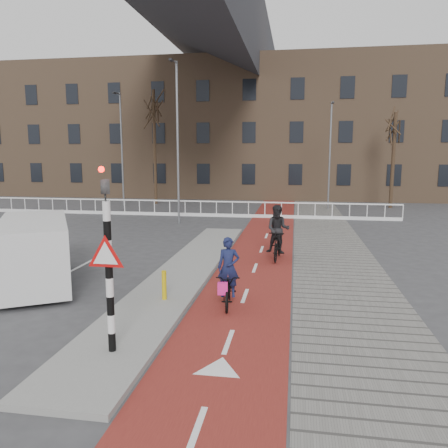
# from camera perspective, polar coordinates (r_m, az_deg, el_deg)

# --- Properties ---
(ground) EXTENTS (120.00, 120.00, 0.00)m
(ground) POSITION_cam_1_polar(r_m,az_deg,el_deg) (10.56, -6.84, -12.31)
(ground) COLOR #38383A
(ground) RESTS_ON ground
(bike_lane) EXTENTS (2.50, 60.00, 0.01)m
(bike_lane) POSITION_cam_1_polar(r_m,az_deg,el_deg) (19.85, 5.38, -2.09)
(bike_lane) COLOR maroon
(bike_lane) RESTS_ON ground
(sidewalk) EXTENTS (3.00, 60.00, 0.01)m
(sidewalk) POSITION_cam_1_polar(r_m,az_deg,el_deg) (19.86, 13.47, -2.29)
(sidewalk) COLOR slate
(sidewalk) RESTS_ON ground
(curb_island) EXTENTS (1.80, 16.00, 0.12)m
(curb_island) POSITION_cam_1_polar(r_m,az_deg,el_deg) (14.38, -5.12, -6.18)
(curb_island) COLOR gray
(curb_island) RESTS_ON ground
(traffic_signal) EXTENTS (0.80, 0.80, 3.68)m
(traffic_signal) POSITION_cam_1_polar(r_m,az_deg,el_deg) (8.35, -14.93, -4.03)
(traffic_signal) COLOR black
(traffic_signal) RESTS_ON curb_island
(bollard) EXTENTS (0.12, 0.12, 0.76)m
(bollard) POSITION_cam_1_polar(r_m,az_deg,el_deg) (11.48, -7.82, -7.91)
(bollard) COLOR gold
(bollard) RESTS_ON curb_island
(cyclist_near) EXTENTS (0.76, 1.73, 1.77)m
(cyclist_near) POSITION_cam_1_polar(r_m,az_deg,el_deg) (11.20, 0.58, -7.72)
(cyclist_near) COLOR black
(cyclist_near) RESTS_ON bike_lane
(cyclist_far) EXTENTS (0.92, 1.92, 2.02)m
(cyclist_far) POSITION_cam_1_polar(r_m,az_deg,el_deg) (16.06, 7.05, -1.73)
(cyclist_far) COLOR black
(cyclist_far) RESTS_ON bike_lane
(van) EXTENTS (3.87, 4.83, 1.95)m
(van) POSITION_cam_1_polar(r_m,az_deg,el_deg) (13.96, -23.52, -3.30)
(van) COLOR silver
(van) RESTS_ON ground
(railing) EXTENTS (28.00, 0.10, 0.99)m
(railing) POSITION_cam_1_polar(r_m,az_deg,el_deg) (27.78, -7.09, 1.72)
(railing) COLOR silver
(railing) RESTS_ON ground
(townhouse_row) EXTENTS (46.00, 10.00, 15.90)m
(townhouse_row) POSITION_cam_1_polar(r_m,az_deg,el_deg) (42.02, 1.35, 14.53)
(townhouse_row) COLOR #7F6047
(townhouse_row) RESTS_ON ground
(tree_mid) EXTENTS (0.23, 0.23, 8.67)m
(tree_mid) POSITION_cam_1_polar(r_m,az_deg,el_deg) (34.48, -9.04, 9.81)
(tree_mid) COLOR black
(tree_mid) RESTS_ON ground
(tree_right) EXTENTS (0.26, 0.26, 6.75)m
(tree_right) POSITION_cam_1_polar(r_m,az_deg,el_deg) (33.67, 21.21, 7.70)
(tree_right) COLOR black
(tree_right) RESTS_ON ground
(streetlight_near) EXTENTS (0.12, 0.12, 8.71)m
(streetlight_near) POSITION_cam_1_polar(r_m,az_deg,el_deg) (24.23, -6.06, 10.27)
(streetlight_near) COLOR slate
(streetlight_near) RESTS_ON ground
(streetlight_left) EXTENTS (0.12, 0.12, 8.22)m
(streetlight_left) POSITION_cam_1_polar(r_m,az_deg,el_deg) (33.39, -13.19, 9.33)
(streetlight_left) COLOR slate
(streetlight_left) RESTS_ON ground
(streetlight_right) EXTENTS (0.12, 0.12, 7.37)m
(streetlight_right) POSITION_cam_1_polar(r_m,az_deg,el_deg) (31.63, 13.65, 8.57)
(streetlight_right) COLOR slate
(streetlight_right) RESTS_ON ground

